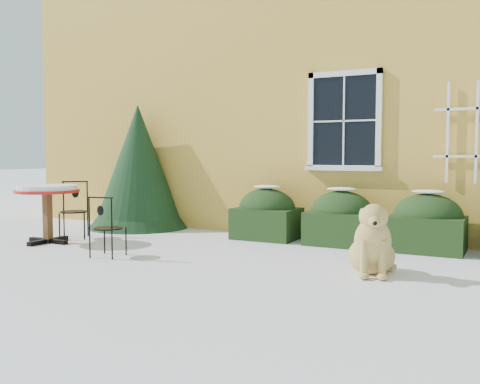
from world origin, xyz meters
The scene contains 8 objects.
ground centered at (0.00, 0.00, 0.00)m, with size 80.00×80.00×0.00m, color white.
house centered at (0.00, 7.00, 3.22)m, with size 12.40×8.40×6.40m.
hedge_row centered at (1.65, 2.55, 0.40)m, with size 4.95×0.80×0.91m.
evergreen_shrub centered at (-3.13, 2.69, 0.96)m, with size 1.98×1.98×2.39m.
bistro_table centered at (-3.24, 0.50, 0.78)m, with size 1.01×1.01×0.93m.
patio_chair_near centered at (-1.58, 0.02, 0.43)m, with size 0.43×0.43×0.85m.
patio_chair_far centered at (-3.27, 1.11, 0.48)m, with size 0.60×0.60×0.97m.
dog centered at (1.96, 0.63, 0.36)m, with size 0.71×0.99×0.89m.
Camera 1 is at (3.48, -5.63, 1.42)m, focal length 40.00 mm.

